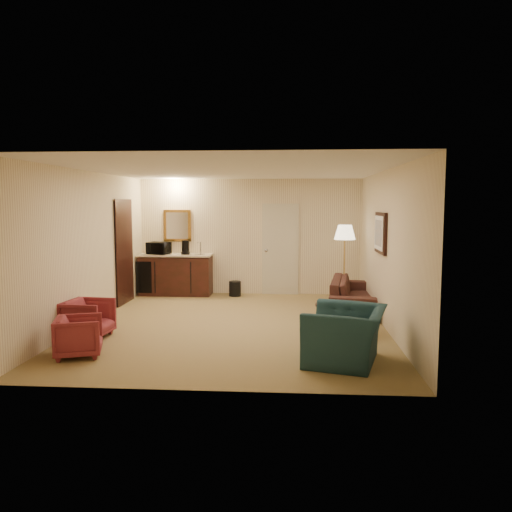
{
  "coord_description": "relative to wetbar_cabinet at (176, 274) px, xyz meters",
  "views": [
    {
      "loc": [
        0.94,
        -8.24,
        2.05
      ],
      "look_at": [
        0.32,
        0.5,
        1.13
      ],
      "focal_mm": 35.0,
      "sensor_mm": 36.0,
      "label": 1
    }
  ],
  "objects": [
    {
      "name": "coffee_table",
      "position": [
        3.39,
        -3.13,
        -0.22
      ],
      "size": [
        0.83,
        0.57,
        0.47
      ],
      "primitive_type": "cube",
      "rotation": [
        0.0,
        0.0,
        -0.03
      ],
      "color": "black",
      "rests_on": "ground"
    },
    {
      "name": "sofa",
      "position": [
        3.8,
        -1.42,
        -0.04
      ],
      "size": [
        0.91,
        2.19,
        0.83
      ],
      "primitive_type": "imported",
      "rotation": [
        0.0,
        0.0,
        1.43
      ],
      "color": "black",
      "rests_on": "ground"
    },
    {
      "name": "coffee_maker",
      "position": [
        0.24,
        -0.04,
        0.62
      ],
      "size": [
        0.21,
        0.21,
        0.32
      ],
      "primitive_type": "cylinder",
      "rotation": [
        0.0,
        0.0,
        -0.25
      ],
      "color": "black",
      "rests_on": "wetbar_cabinet"
    },
    {
      "name": "ground",
      "position": [
        1.65,
        -2.72,
        -0.46
      ],
      "size": [
        6.0,
        6.0,
        0.0
      ],
      "primitive_type": "plane",
      "color": "#9C884F",
      "rests_on": "ground"
    },
    {
      "name": "waste_bin",
      "position": [
        1.35,
        -0.07,
        -0.29
      ],
      "size": [
        0.34,
        0.34,
        0.33
      ],
      "primitive_type": "cylinder",
      "rotation": [
        0.0,
        0.0,
        0.35
      ],
      "color": "black",
      "rests_on": "ground"
    },
    {
      "name": "teal_armchair",
      "position": [
        3.3,
        -4.6,
        0.02
      ],
      "size": [
        0.98,
        1.25,
        0.96
      ],
      "primitive_type": "imported",
      "rotation": [
        0.0,
        0.0,
        -1.84
      ],
      "color": "#1C3B46",
      "rests_on": "ground"
    },
    {
      "name": "rose_chair_near",
      "position": [
        -0.5,
        -3.68,
        -0.13
      ],
      "size": [
        0.66,
        0.69,
        0.65
      ],
      "primitive_type": "imported",
      "rotation": [
        0.0,
        0.0,
        1.47
      ],
      "color": "maroon",
      "rests_on": "ground"
    },
    {
      "name": "floor_lamp",
      "position": [
        3.68,
        -0.76,
        0.35
      ],
      "size": [
        0.56,
        0.56,
        1.63
      ],
      "primitive_type": "cube",
      "rotation": [
        0.0,
        0.0,
        -0.36
      ],
      "color": "gold",
      "rests_on": "ground"
    },
    {
      "name": "rose_chair_far",
      "position": [
        -0.25,
        -4.59,
        -0.16
      ],
      "size": [
        0.7,
        0.72,
        0.6
      ],
      "primitive_type": "imported",
      "rotation": [
        0.0,
        0.0,
        1.88
      ],
      "color": "maroon",
      "rests_on": "ground"
    },
    {
      "name": "microwave",
      "position": [
        -0.37,
        -0.02,
        0.62
      ],
      "size": [
        0.54,
        0.4,
        0.33
      ],
      "primitive_type": "imported",
      "rotation": [
        0.0,
        0.0,
        -0.31
      ],
      "color": "black",
      "rests_on": "wetbar_cabinet"
    },
    {
      "name": "wetbar_cabinet",
      "position": [
        0.0,
        0.0,
        0.0
      ],
      "size": [
        1.64,
        0.58,
        0.92
      ],
      "primitive_type": "cube",
      "color": "#3D1613",
      "rests_on": "ground"
    },
    {
      "name": "room_walls",
      "position": [
        1.55,
        -1.95,
        1.26
      ],
      "size": [
        5.02,
        6.01,
        2.61
      ],
      "color": "beige",
      "rests_on": "ground"
    }
  ]
}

